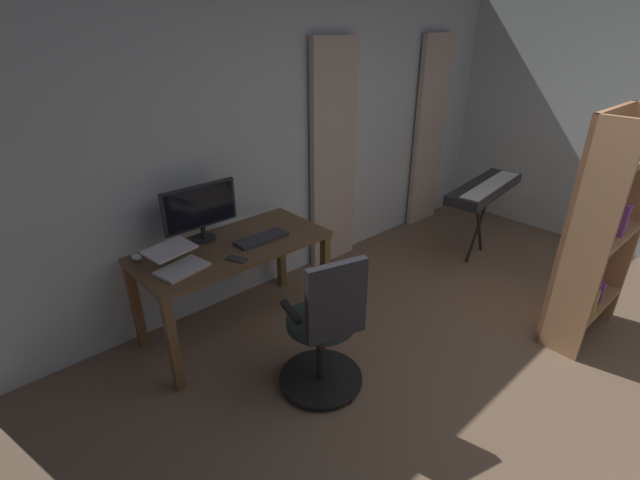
{
  "coord_description": "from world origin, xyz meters",
  "views": [
    {
      "loc": [
        2.52,
        0.33,
        2.19
      ],
      "look_at": [
        0.71,
        -1.66,
        0.89
      ],
      "focal_mm": 25.2,
      "sensor_mm": 36.0,
      "label": 1
    }
  ],
  "objects": [
    {
      "name": "ground_plane",
      "position": [
        0.0,
        0.0,
        0.0
      ],
      "size": [
        7.14,
        7.14,
        0.0
      ],
      "primitive_type": "plane",
      "color": "#785E49"
    },
    {
      "name": "back_room_partition",
      "position": [
        0.0,
        -2.75,
        1.27
      ],
      "size": [
        5.44,
        0.1,
        2.55
      ],
      "primitive_type": "cube",
      "color": "silver",
      "rests_on": "ground"
    },
    {
      "name": "curtain_left_panel",
      "position": [
        -1.86,
        -2.64,
        1.05
      ],
      "size": [
        0.49,
        0.06,
        2.1
      ],
      "primitive_type": "cube",
      "color": "#C1AF9E",
      "rests_on": "ground"
    },
    {
      "name": "curtain_right_panel",
      "position": [
        -0.34,
        -2.64,
        1.05
      ],
      "size": [
        0.54,
        0.06,
        2.1
      ],
      "primitive_type": "cube",
      "color": "#C1AF9E",
      "rests_on": "ground"
    },
    {
      "name": "desk",
      "position": [
        1.03,
        -2.26,
        0.64
      ],
      "size": [
        1.39,
        0.67,
        0.74
      ],
      "color": "brown",
      "rests_on": "ground"
    },
    {
      "name": "office_chair",
      "position": [
        0.98,
        -1.32,
        0.46
      ],
      "size": [
        0.56,
        0.56,
        1.01
      ],
      "rotation": [
        0.0,
        0.0,
        2.87
      ],
      "color": "black",
      "rests_on": "ground"
    },
    {
      "name": "computer_monitor",
      "position": [
        1.14,
        -2.48,
        0.99
      ],
      "size": [
        0.57,
        0.18,
        0.42
      ],
      "color": "#232328",
      "rests_on": "desk"
    },
    {
      "name": "computer_keyboard",
      "position": [
        0.83,
        -2.18,
        0.76
      ],
      "size": [
        0.4,
        0.15,
        0.02
      ],
      "primitive_type": "cube",
      "color": "#333338",
      "rests_on": "desk"
    },
    {
      "name": "laptop",
      "position": [
        1.48,
        -2.19,
        0.79
      ],
      "size": [
        0.37,
        0.36,
        0.14
      ],
      "rotation": [
        0.0,
        0.0,
        0.2
      ],
      "color": "silver",
      "rests_on": "desk"
    },
    {
      "name": "computer_mouse",
      "position": [
        1.64,
        -2.5,
        0.76
      ],
      "size": [
        0.06,
        0.1,
        0.04
      ],
      "primitive_type": "ellipsoid",
      "color": "white",
      "rests_on": "desk"
    },
    {
      "name": "cell_phone_face_up",
      "position": [
        1.14,
        -2.04,
        0.75
      ],
      "size": [
        0.12,
        0.16,
        0.01
      ],
      "primitive_type": "cube",
      "rotation": [
        0.0,
        0.0,
        0.41
      ],
      "color": "#333338",
      "rests_on": "desk"
    },
    {
      "name": "bookshelf",
      "position": [
        -0.91,
        -0.51,
        0.85
      ],
      "size": [
        0.76,
        0.3,
        1.71
      ],
      "color": "tan",
      "rests_on": "ground"
    },
    {
      "name": "piano_keyboard",
      "position": [
        -1.46,
        -1.66,
        0.73
      ],
      "size": [
        1.16,
        0.46,
        0.8
      ],
      "rotation": [
        0.0,
        0.0,
        0.13
      ],
      "color": "black",
      "rests_on": "ground"
    }
  ]
}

